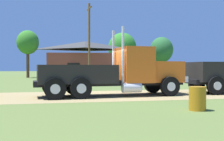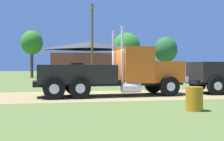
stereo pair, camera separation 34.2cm
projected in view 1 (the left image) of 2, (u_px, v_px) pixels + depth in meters
name	position (u px, v px, depth m)	size (l,w,h in m)	color
ground_plane	(105.00, 95.00, 15.70)	(200.00, 200.00, 0.00)	#566830
dirt_track	(105.00, 95.00, 15.70)	(120.00, 5.83, 0.01)	#968052
truck_foreground_white	(115.00, 73.00, 15.54)	(8.35, 3.06, 3.69)	black
steel_barrel	(197.00, 99.00, 10.23)	(0.61, 0.61, 0.86)	#B27214
shed_building	(85.00, 60.00, 45.45)	(12.67, 8.57, 5.71)	brown
utility_pole_far	(89.00, 40.00, 34.10)	(0.35, 2.20, 9.23)	brown
tree_mid	(28.00, 43.00, 41.85)	(3.22, 3.22, 7.00)	#513823
tree_right	(122.00, 48.00, 54.50)	(5.44, 5.44, 8.19)	#513823
tree_far_right	(162.00, 50.00, 51.91)	(4.22, 4.22, 7.08)	#513823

